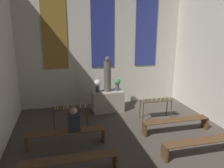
% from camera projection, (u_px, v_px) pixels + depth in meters
% --- Properties ---
extents(wall_back, '(7.56, 0.16, 5.51)m').
position_uv_depth(wall_back, '(102.00, 44.00, 9.77)').
color(wall_back, silver).
rests_on(wall_back, ground_plane).
extents(altar, '(1.31, 0.74, 0.88)m').
position_uv_depth(altar, '(108.00, 101.00, 9.40)').
color(altar, '#ADA38E').
rests_on(altar, ground_plane).
extents(statue, '(0.30, 0.30, 1.48)m').
position_uv_depth(statue, '(107.00, 75.00, 9.11)').
color(statue, '#5B5651').
rests_on(statue, altar).
extents(flower_vase_left, '(0.28, 0.28, 0.53)m').
position_uv_depth(flower_vase_left, '(98.00, 84.00, 9.10)').
color(flower_vase_left, '#4C5666').
rests_on(flower_vase_left, altar).
extents(flower_vase_right, '(0.28, 0.28, 0.53)m').
position_uv_depth(flower_vase_right, '(117.00, 83.00, 9.30)').
color(flower_vase_right, '#4C5666').
rests_on(flower_vase_right, altar).
extents(candle_rack_left, '(1.23, 0.40, 0.97)m').
position_uv_depth(candle_rack_left, '(70.00, 110.00, 7.75)').
color(candle_rack_left, '#473823').
rests_on(candle_rack_left, ground_plane).
extents(candle_rack_right, '(1.23, 0.40, 0.98)m').
position_uv_depth(candle_rack_right, '(156.00, 103.00, 8.51)').
color(candle_rack_right, '#473823').
rests_on(candle_rack_right, ground_plane).
extents(pew_third_left, '(2.37, 0.36, 0.45)m').
position_uv_depth(pew_third_left, '(69.00, 163.00, 5.29)').
color(pew_third_left, brown).
rests_on(pew_third_left, ground_plane).
extents(pew_third_right, '(2.37, 0.36, 0.45)m').
position_uv_depth(pew_third_right, '(202.00, 144.00, 6.14)').
color(pew_third_right, brown).
rests_on(pew_third_right, ground_plane).
extents(pew_back_left, '(2.37, 0.36, 0.45)m').
position_uv_depth(pew_back_left, '(66.00, 135.00, 6.66)').
color(pew_back_left, brown).
rests_on(pew_back_left, ground_plane).
extents(pew_back_right, '(2.37, 0.36, 0.45)m').
position_uv_depth(pew_back_right, '(176.00, 123.00, 7.51)').
color(pew_back_right, brown).
rests_on(pew_back_right, ground_plane).
extents(person_seated, '(0.36, 0.24, 0.75)m').
position_uv_depth(person_seated, '(74.00, 120.00, 6.60)').
color(person_seated, '#282D38').
rests_on(person_seated, pew_back_left).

